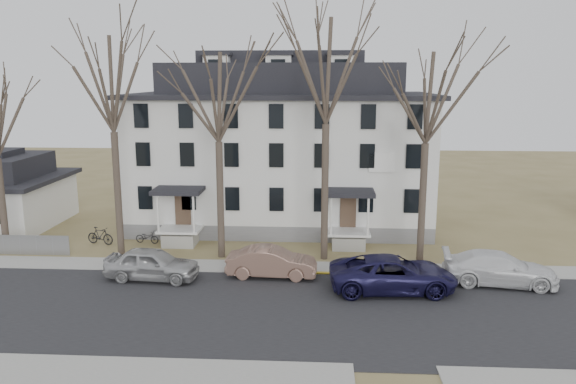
# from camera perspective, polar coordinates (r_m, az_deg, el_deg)

# --- Properties ---
(ground) EXTENTS (120.00, 120.00, 0.00)m
(ground) POSITION_cam_1_polar(r_m,az_deg,el_deg) (23.80, 1.31, -14.16)
(ground) COLOR olive
(ground) RESTS_ON ground
(main_road) EXTENTS (120.00, 10.00, 0.04)m
(main_road) POSITION_cam_1_polar(r_m,az_deg,el_deg) (25.62, 1.47, -12.22)
(main_road) COLOR #27272A
(main_road) RESTS_ON ground
(far_sidewalk) EXTENTS (120.00, 2.00, 0.08)m
(far_sidewalk) POSITION_cam_1_polar(r_m,az_deg,el_deg) (31.20, 1.84, -7.77)
(far_sidewalk) COLOR #A09F97
(far_sidewalk) RESTS_ON ground
(yellow_curb) EXTENTS (14.00, 0.25, 0.06)m
(yellow_curb) POSITION_cam_1_polar(r_m,az_deg,el_deg) (30.64, 11.28, -8.36)
(yellow_curb) COLOR gold
(yellow_curb) RESTS_ON ground
(boarding_house) EXTENTS (20.80, 12.36, 12.05)m
(boarding_house) POSITION_cam_1_polar(r_m,az_deg,el_deg) (39.79, -0.62, 4.43)
(boarding_house) COLOR slate
(boarding_house) RESTS_ON ground
(tree_far_left) EXTENTS (8.40, 8.40, 13.72)m
(tree_far_left) POSITION_cam_1_polar(r_m,az_deg,el_deg) (33.35, -17.58, 11.07)
(tree_far_left) COLOR #473B31
(tree_far_left) RESTS_ON ground
(tree_mid_left) EXTENTS (7.80, 7.80, 12.74)m
(tree_mid_left) POSITION_cam_1_polar(r_m,az_deg,el_deg) (31.75, -7.16, 10.17)
(tree_mid_left) COLOR #473B31
(tree_mid_left) RESTS_ON ground
(tree_center) EXTENTS (9.00, 9.00, 14.70)m
(tree_center) POSITION_cam_1_polar(r_m,az_deg,el_deg) (31.24, 3.94, 12.93)
(tree_center) COLOR #473B31
(tree_center) RESTS_ON ground
(tree_mid_right) EXTENTS (7.80, 7.80, 12.74)m
(tree_mid_right) POSITION_cam_1_polar(r_m,az_deg,el_deg) (31.77, 14.03, 9.92)
(tree_mid_right) COLOR #473B31
(tree_mid_right) RESTS_ON ground
(car_silver) EXTENTS (4.98, 2.30, 1.65)m
(car_silver) POSITION_cam_1_polar(r_m,az_deg,el_deg) (30.11, -13.64, -7.17)
(car_silver) COLOR #B5B5B5
(car_silver) RESTS_ON ground
(car_tan) EXTENTS (4.79, 1.85, 1.55)m
(car_tan) POSITION_cam_1_polar(r_m,az_deg,el_deg) (29.69, -1.67, -7.21)
(car_tan) COLOR #805E4F
(car_tan) RESTS_ON ground
(car_navy) EXTENTS (6.35, 3.21, 1.72)m
(car_navy) POSITION_cam_1_polar(r_m,az_deg,el_deg) (28.22, 10.61, -8.24)
(car_navy) COLOR #18163C
(car_navy) RESTS_ON ground
(car_white) EXTENTS (5.89, 3.00, 1.64)m
(car_white) POSITION_cam_1_polar(r_m,az_deg,el_deg) (30.57, 20.68, -7.34)
(car_white) COLOR white
(car_white) RESTS_ON ground
(bicycle_left) EXTENTS (1.61, 0.80, 0.81)m
(bicycle_left) POSITION_cam_1_polar(r_m,az_deg,el_deg) (36.62, -14.12, -4.51)
(bicycle_left) COLOR black
(bicycle_left) RESTS_ON ground
(bicycle_right) EXTENTS (1.91, 0.97, 1.10)m
(bicycle_right) POSITION_cam_1_polar(r_m,az_deg,el_deg) (37.19, -18.54, -4.29)
(bicycle_right) COLOR black
(bicycle_right) RESTS_ON ground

